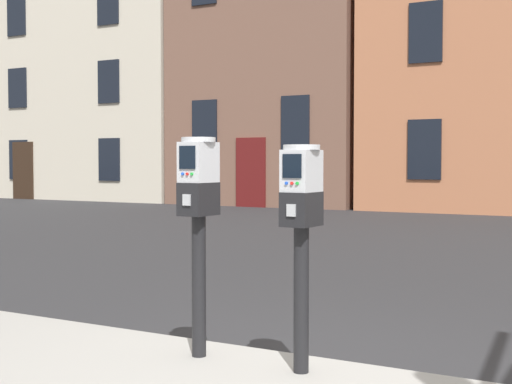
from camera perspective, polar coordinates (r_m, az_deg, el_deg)
parking_meter_near_kerb at (r=4.54m, az=-4.59°, el=-1.11°), size 0.22×0.26×1.39m
parking_meter_twin_adjacent at (r=4.18m, az=3.63°, el=-1.92°), size 0.22×0.26×1.34m
townhouse_green_painted at (r=28.81m, az=-11.00°, el=10.15°), size 8.68×6.12×10.53m
townhouse_brownstone at (r=25.25m, az=3.29°, el=14.89°), size 6.31×6.80×13.64m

